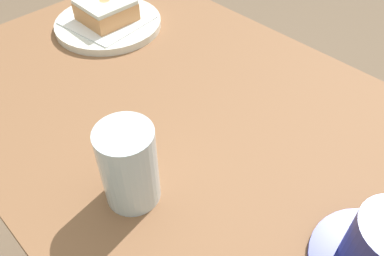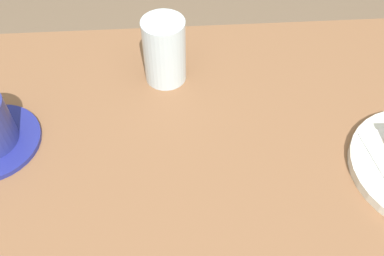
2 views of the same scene
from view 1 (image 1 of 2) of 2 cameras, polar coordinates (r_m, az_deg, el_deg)
name	(u,v)px [view 1 (image 1 of 2)]	position (r m, az deg, el deg)	size (l,w,h in m)	color
table	(210,173)	(0.69, 2.71, -6.68)	(1.09, 0.62, 0.74)	brown
plate_glazed_square	(108,24)	(0.87, -12.28, 14.88)	(0.22, 0.22, 0.02)	white
napkin_glazed_square	(108,20)	(0.87, -12.38, 15.41)	(0.15, 0.15, 0.00)	white
donut_glazed_square	(106,10)	(0.86, -12.62, 16.73)	(0.10, 0.10, 0.04)	tan
water_glass	(129,166)	(0.49, -9.33, -5.58)	(0.07, 0.07, 0.12)	silver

